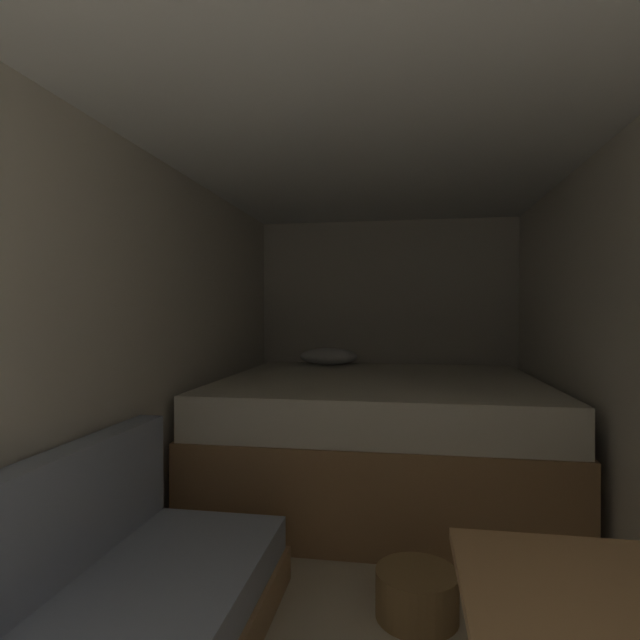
{
  "coord_description": "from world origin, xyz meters",
  "views": [
    {
      "loc": [
        0.18,
        -0.31,
        1.25
      ],
      "look_at": [
        -0.32,
        2.65,
        1.21
      ],
      "focal_mm": 28.78,
      "sensor_mm": 36.0,
      "label": 1
    }
  ],
  "objects": [
    {
      "name": "ground_plane",
      "position": [
        0.0,
        1.89,
        0.0
      ],
      "size": [
        6.77,
        6.77,
        0.0
      ],
      "primitive_type": "plane",
      "color": "beige"
    },
    {
      "name": "wall_left",
      "position": [
        -1.15,
        1.89,
        1.03
      ],
      "size": [
        0.05,
        4.77,
        2.07
      ],
      "primitive_type": "cube",
      "color": "beige",
      "rests_on": "ground"
    },
    {
      "name": "bed",
      "position": [
        -0.0,
        3.23,
        0.4
      ],
      "size": [
        2.13,
        2.0,
        0.95
      ],
      "color": "#9E7247",
      "rests_on": "ground"
    },
    {
      "name": "wall_back",
      "position": [
        0.0,
        4.3,
        1.03
      ],
      "size": [
        2.35,
        0.05,
        2.07
      ],
      "primitive_type": "cube",
      "color": "beige",
      "rests_on": "ground"
    },
    {
      "name": "wicker_basket",
      "position": [
        0.22,
        1.81,
        0.1
      ],
      "size": [
        0.34,
        0.34,
        0.19
      ],
      "color": "olive",
      "rests_on": "ground"
    },
    {
      "name": "ceiling_slab",
      "position": [
        0.0,
        1.89,
        2.09
      ],
      "size": [
        2.35,
        4.77,
        0.05
      ],
      "primitive_type": "cube",
      "color": "white",
      "rests_on": "wall_left"
    }
  ]
}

